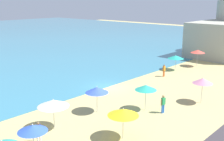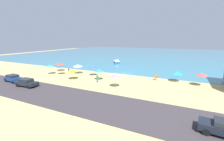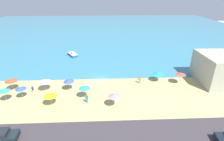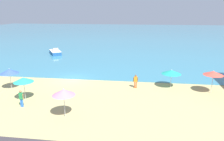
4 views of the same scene
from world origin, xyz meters
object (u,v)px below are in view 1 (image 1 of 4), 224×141
bather_1 (39,131)px  beach_umbrella_3 (176,57)px  beach_umbrella_4 (33,128)px  beach_umbrella_1 (123,112)px  beach_umbrella_6 (146,87)px  beach_umbrella_5 (203,81)px  beach_umbrella_9 (198,51)px  beach_umbrella_7 (97,90)px  bather_2 (164,70)px  bather_0 (163,103)px  beach_umbrella_0 (53,103)px

bather_1 → beach_umbrella_3: bearing=8.6°
beach_umbrella_4 → bather_1: beach_umbrella_4 is taller
beach_umbrella_1 → beach_umbrella_6: beach_umbrella_6 is taller
beach_umbrella_1 → beach_umbrella_5: beach_umbrella_5 is taller
beach_umbrella_9 → beach_umbrella_3: bearing=163.5°
beach_umbrella_7 → beach_umbrella_9: beach_umbrella_9 is taller
beach_umbrella_5 → beach_umbrella_1: bearing=175.1°
bather_2 → beach_umbrella_9: bearing=-3.7°
beach_umbrella_5 → bather_0: size_ratio=1.55×
beach_umbrella_3 → bather_0: size_ratio=1.36×
beach_umbrella_3 → beach_umbrella_0: bearing=-173.1°
bather_0 → beach_umbrella_5: bearing=-16.2°
beach_umbrella_0 → beach_umbrella_9: (27.50, 1.53, 0.18)m
beach_umbrella_0 → beach_umbrella_9: bearing=3.2°
bather_0 → bather_1: bearing=161.6°
beach_umbrella_4 → beach_umbrella_9: bearing=7.6°
beach_umbrella_4 → beach_umbrella_3: bearing=11.4°
beach_umbrella_3 → beach_umbrella_6: beach_umbrella_6 is taller
beach_umbrella_0 → beach_umbrella_7: size_ratio=1.02×
beach_umbrella_4 → bather_0: (11.95, -1.98, -1.17)m
bather_2 → bather_0: bearing=-147.9°
beach_umbrella_7 → beach_umbrella_5: bearing=-34.4°
beach_umbrella_1 → beach_umbrella_3: 22.24m
beach_umbrella_6 → beach_umbrella_9: size_ratio=0.95×
beach_umbrella_4 → beach_umbrella_9: (30.95, 4.13, 0.22)m
beach_umbrella_5 → beach_umbrella_9: beach_umbrella_9 is taller
beach_umbrella_1 → beach_umbrella_6: 5.93m
beach_umbrella_5 → beach_umbrella_7: 10.43m
beach_umbrella_4 → bather_0: bearing=-9.4°
beach_umbrella_4 → beach_umbrella_6: (11.45, -0.40, 0.07)m
beach_umbrella_1 → beach_umbrella_4: bearing=157.4°
beach_umbrella_1 → beach_umbrella_9: size_ratio=0.91×
beach_umbrella_5 → beach_umbrella_7: beach_umbrella_5 is taller
beach_umbrella_3 → beach_umbrella_6: (-15.25, -5.79, 0.26)m
beach_umbrella_0 → beach_umbrella_4: beach_umbrella_0 is taller
beach_umbrella_1 → bather_1: size_ratio=1.50×
beach_umbrella_0 → bather_1: bearing=-153.3°
beach_umbrella_7 → beach_umbrella_0: bearing=179.1°
beach_umbrella_7 → bather_1: bearing=-171.8°
beach_umbrella_4 → beach_umbrella_6: 11.45m
beach_umbrella_5 → beach_umbrella_7: (-8.61, 5.89, -0.16)m
beach_umbrella_1 → beach_umbrella_7: beach_umbrella_7 is taller
beach_umbrella_1 → beach_umbrella_5: size_ratio=0.92×
beach_umbrella_1 → bather_1: 6.15m
beach_umbrella_0 → beach_umbrella_5: size_ratio=0.95×
beach_umbrella_1 → beach_umbrella_5: (10.83, -0.92, 0.20)m
beach_umbrella_3 → beach_umbrella_5: (-9.99, -8.75, 0.35)m
beach_umbrella_3 → bather_0: beach_umbrella_3 is taller
beach_umbrella_0 → beach_umbrella_1: beach_umbrella_0 is taller
beach_umbrella_6 → beach_umbrella_7: (-3.35, 2.92, -0.07)m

